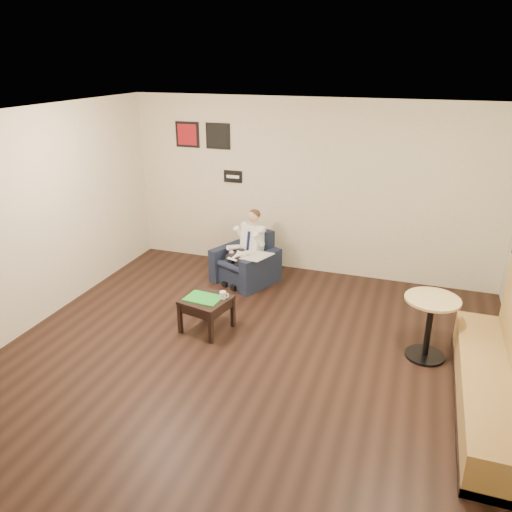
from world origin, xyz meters
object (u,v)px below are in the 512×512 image
(coffee_mug, at_px, (223,295))
(cafe_table, at_px, (428,328))
(side_table, at_px, (207,314))
(green_folder, at_px, (203,298))
(seated_man, at_px, (241,251))
(smartphone, at_px, (217,294))
(banquette, at_px, (497,355))
(armchair, at_px, (245,258))

(coffee_mug, relative_size, cafe_table, 0.12)
(side_table, xyz_separation_m, green_folder, (-0.03, -0.01, 0.23))
(seated_man, relative_size, side_table, 1.98)
(smartphone, relative_size, banquette, 0.06)
(banquette, bearing_deg, cafe_table, 127.65)
(armchair, distance_m, side_table, 1.60)
(green_folder, bearing_deg, seated_man, 91.93)
(smartphone, bearing_deg, coffee_mug, -7.10)
(side_table, distance_m, smartphone, 0.29)
(armchair, relative_size, banquette, 0.33)
(armchair, xyz_separation_m, green_folder, (0.01, -1.61, 0.06))
(side_table, distance_m, coffee_mug, 0.35)
(seated_man, distance_m, coffee_mug, 1.45)
(banquette, bearing_deg, seated_man, 149.27)
(smartphone, bearing_deg, banquette, 10.73)
(armchair, bearing_deg, smartphone, -61.51)
(coffee_mug, bearing_deg, side_table, -159.01)
(seated_man, xyz_separation_m, smartphone, (0.17, -1.35, -0.09))
(side_table, bearing_deg, coffee_mug, 20.99)
(side_table, xyz_separation_m, coffee_mug, (0.20, 0.08, 0.27))
(cafe_table, bearing_deg, banquette, -52.35)
(armchair, relative_size, green_folder, 1.83)
(side_table, xyz_separation_m, smartphone, (0.08, 0.15, 0.23))
(seated_man, distance_m, cafe_table, 3.09)
(seated_man, height_order, smartphone, seated_man)
(green_folder, height_order, banquette, banquette)
(side_table, relative_size, green_folder, 1.22)
(green_folder, bearing_deg, armchair, 90.33)
(side_table, bearing_deg, green_folder, -159.01)
(banquette, distance_m, cafe_table, 1.04)
(side_table, relative_size, smartphone, 3.93)
(smartphone, xyz_separation_m, banquette, (3.27, -0.69, 0.19))
(armchair, bearing_deg, coffee_mug, -57.31)
(coffee_mug, bearing_deg, armchair, 99.24)
(side_table, height_order, green_folder, green_folder)
(seated_man, relative_size, banquette, 0.43)
(seated_man, relative_size, cafe_table, 1.40)
(side_table, distance_m, banquette, 3.43)
(coffee_mug, xyz_separation_m, cafe_table, (2.54, 0.17, -0.11))
(seated_man, relative_size, smartphone, 7.79)
(side_table, distance_m, green_folder, 0.24)
(coffee_mug, xyz_separation_m, smartphone, (-0.12, 0.07, -0.04))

